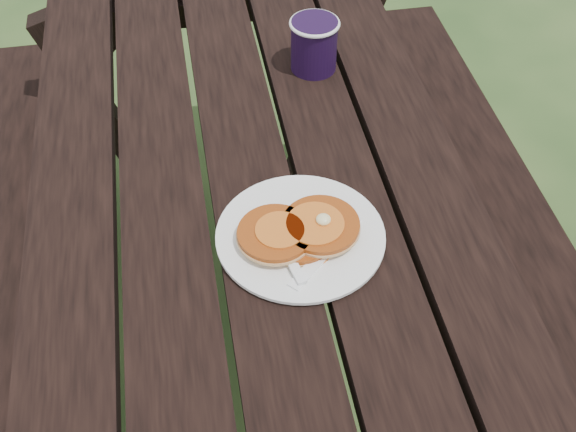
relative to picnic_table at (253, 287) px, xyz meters
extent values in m
plane|color=#25401B|center=(0.00, 0.00, -0.37)|extent=(60.00, 60.00, 0.00)
cube|color=black|center=(0.00, 0.00, 0.36)|extent=(0.75, 1.80, 0.04)
cube|color=black|center=(0.55, 0.00, 0.06)|extent=(0.25, 1.80, 0.04)
cylinder|color=white|center=(0.06, -0.21, 0.39)|extent=(0.31, 0.31, 0.01)
cylinder|color=#A34512|center=(0.05, -0.22, 0.40)|extent=(0.12, 0.12, 0.01)
cylinder|color=#A34512|center=(0.02, -0.22, 0.41)|extent=(0.12, 0.12, 0.01)
cylinder|color=#A34512|center=(0.09, -0.21, 0.41)|extent=(0.12, 0.12, 0.01)
cylinder|color=#BB5A1A|center=(0.08, -0.21, 0.42)|extent=(0.09, 0.09, 0.00)
ellipsoid|color=#F4E59E|center=(0.10, -0.21, 0.42)|extent=(0.02, 0.02, 0.01)
cube|color=white|center=(0.09, -0.25, 0.39)|extent=(0.14, 0.14, 0.00)
cylinder|color=black|center=(0.17, 0.24, 0.44)|extent=(0.09, 0.09, 0.11)
torus|color=white|center=(0.17, 0.24, 0.48)|extent=(0.10, 0.10, 0.01)
cylinder|color=black|center=(0.17, 0.24, 0.48)|extent=(0.08, 0.08, 0.01)
camera|label=1|loc=(-0.09, -0.95, 1.25)|focal=45.00mm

